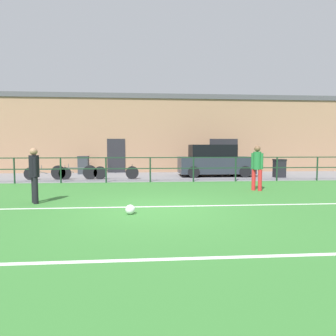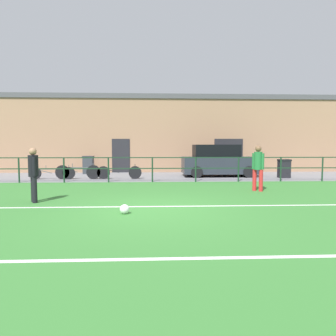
# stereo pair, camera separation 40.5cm
# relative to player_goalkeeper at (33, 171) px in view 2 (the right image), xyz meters

# --- Properties ---
(ground) EXTENTS (60.00, 44.00, 0.04)m
(ground) POSITION_rel_player_goalkeeper_xyz_m (3.45, -1.17, -0.93)
(ground) COLOR #387A33
(field_line_touchline) EXTENTS (36.00, 0.11, 0.00)m
(field_line_touchline) POSITION_rel_player_goalkeeper_xyz_m (3.45, -0.79, -0.91)
(field_line_touchline) COLOR white
(field_line_touchline) RESTS_ON ground
(field_line_hash) EXTENTS (36.00, 0.11, 0.00)m
(field_line_hash) POSITION_rel_player_goalkeeper_xyz_m (3.45, -4.64, -0.91)
(field_line_hash) COLOR white
(field_line_hash) RESTS_ON ground
(pavement_strip) EXTENTS (48.00, 5.00, 0.02)m
(pavement_strip) POSITION_rel_player_goalkeeper_xyz_m (3.45, 7.33, -0.90)
(pavement_strip) COLOR slate
(pavement_strip) RESTS_ON ground
(perimeter_fence) EXTENTS (36.07, 0.07, 1.15)m
(perimeter_fence) POSITION_rel_player_goalkeeper_xyz_m (3.45, 4.83, -0.16)
(perimeter_fence) COLOR #193823
(perimeter_fence) RESTS_ON ground
(clubhouse_facade) EXTENTS (28.00, 2.56, 4.88)m
(clubhouse_facade) POSITION_rel_player_goalkeeper_xyz_m (3.45, 11.03, 1.54)
(clubhouse_facade) COLOR #A37A5B
(clubhouse_facade) RESTS_ON ground
(player_goalkeeper) EXTENTS (0.28, 0.40, 1.60)m
(player_goalkeeper) POSITION_rel_player_goalkeeper_xyz_m (0.00, 0.00, 0.00)
(player_goalkeeper) COLOR black
(player_goalkeeper) RESTS_ON ground
(player_striker) EXTENTS (0.36, 0.34, 1.67)m
(player_striker) POSITION_rel_player_goalkeeper_xyz_m (7.34, 1.90, 0.04)
(player_striker) COLOR red
(player_striker) RESTS_ON ground
(soccer_ball_match) EXTENTS (0.23, 0.23, 0.23)m
(soccer_ball_match) POSITION_rel_player_goalkeeper_xyz_m (2.81, -1.66, -0.80)
(soccer_ball_match) COLOR white
(soccer_ball_match) RESTS_ON ground
(parked_car_red) EXTENTS (3.99, 1.92, 1.71)m
(parked_car_red) POSITION_rel_player_goalkeeper_xyz_m (7.02, 7.25, -0.09)
(parked_car_red) COLOR #282D38
(parked_car_red) RESTS_ON pavement_strip
(bicycle_parked_0) EXTENTS (2.20, 0.04, 0.74)m
(bicycle_parked_0) POSITION_rel_player_goalkeeper_xyz_m (1.79, 6.03, -0.56)
(bicycle_parked_0) COLOR black
(bicycle_parked_0) RESTS_ON pavement_strip
(bicycle_parked_1) EXTENTS (2.21, 0.04, 0.78)m
(bicycle_parked_1) POSITION_rel_player_goalkeeper_xyz_m (-0.24, 6.03, -0.53)
(bicycle_parked_1) COLOR black
(bicycle_parked_1) RESTS_ON pavement_strip
(bicycle_parked_2) EXTENTS (2.25, 0.04, 0.71)m
(bicycle_parked_2) POSITION_rel_player_goalkeeper_xyz_m (-1.50, 6.03, -0.57)
(bicycle_parked_2) COLOR black
(bicycle_parked_2) RESTS_ON pavement_strip
(trash_bin_0) EXTENTS (0.57, 0.48, 0.95)m
(trash_bin_0) POSITION_rel_player_goalkeeper_xyz_m (10.22, 6.23, -0.41)
(trash_bin_0) COLOR black
(trash_bin_0) RESTS_ON pavement_strip
(trash_bin_1) EXTENTS (0.62, 0.52, 1.05)m
(trash_bin_1) POSITION_rel_player_goalkeeper_xyz_m (-0.37, 9.00, -0.36)
(trash_bin_1) COLOR #33383D
(trash_bin_1) RESTS_ON pavement_strip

